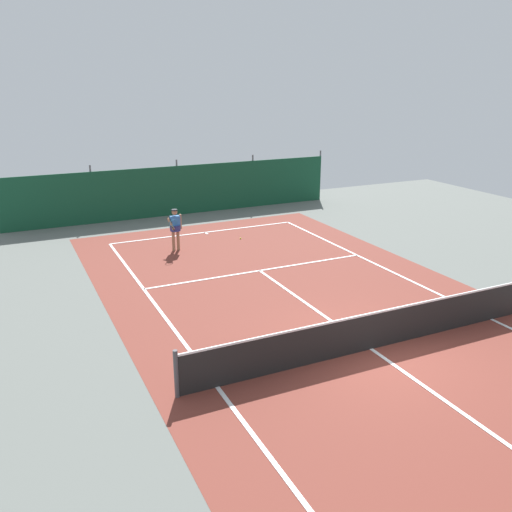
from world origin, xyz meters
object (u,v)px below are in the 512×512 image
at_px(tennis_ball_near_player, 241,238).
at_px(parked_car, 231,183).
at_px(tennis_player, 175,227).
at_px(tennis_net, 372,330).

xyz_separation_m(tennis_ball_near_player, parked_car, (2.82, 7.78, 0.81)).
bearing_deg(parked_car, tennis_player, -130.92).
height_order(tennis_net, tennis_player, tennis_player).
xyz_separation_m(tennis_net, parked_car, (3.81, 18.08, 0.33)).
distance_m(tennis_player, parked_car, 9.94).
relative_size(tennis_net, tennis_ball_near_player, 153.33).
height_order(tennis_net, parked_car, parked_car).
distance_m(tennis_net, tennis_ball_near_player, 10.36).
bearing_deg(tennis_net, parked_car, 78.10).
height_order(tennis_ball_near_player, parked_car, parked_car).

